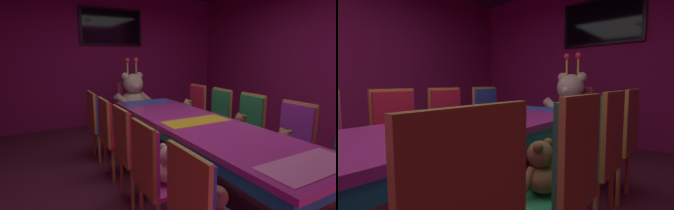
{
  "view_description": "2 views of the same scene",
  "coord_description": "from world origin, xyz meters",
  "views": [
    {
      "loc": [
        -1.64,
        -2.3,
        1.49
      ],
      "look_at": [
        -0.11,
        0.46,
        0.86
      ],
      "focal_mm": 27.25,
      "sensor_mm": 36.0,
      "label": 1
    },
    {
      "loc": [
        1.33,
        -1.02,
        1.04
      ],
      "look_at": [
        -0.17,
        0.8,
        0.82
      ],
      "focal_mm": 25.29,
      "sensor_mm": 36.0,
      "label": 2
    }
  ],
  "objects": [
    {
      "name": "wall_back",
      "position": [
        0.0,
        3.2,
        1.4
      ],
      "size": [
        5.2,
        0.12,
        2.8
      ],
      "primitive_type": "cube",
      "color": "#8C1959",
      "rests_on": "ground_plane"
    },
    {
      "name": "banquet_table",
      "position": [
        0.0,
        0.0,
        0.66
      ],
      "size": [
        0.9,
        3.15,
        0.75
      ],
      "color": "#B22D8C",
      "rests_on": "ground_plane"
    },
    {
      "name": "chair_left_2",
      "position": [
        -0.81,
        0.01,
        0.6
      ],
      "size": [
        0.42,
        0.41,
        0.98
      ],
      "color": "red",
      "rests_on": "ground_plane"
    },
    {
      "name": "teddy_left_2",
      "position": [
        -0.66,
        0.01,
        0.6
      ],
      "size": [
        0.27,
        0.34,
        0.32
      ],
      "color": "tan",
      "rests_on": "chair_left_2"
    },
    {
      "name": "chair_left_3",
      "position": [
        -0.82,
        0.6,
        0.6
      ],
      "size": [
        0.42,
        0.41,
        0.98
      ],
      "color": "red",
      "rests_on": "ground_plane"
    },
    {
      "name": "teddy_left_3",
      "position": [
        -0.68,
        0.6,
        0.58
      ],
      "size": [
        0.22,
        0.29,
        0.27
      ],
      "color": "beige",
      "rests_on": "chair_left_3"
    },
    {
      "name": "chair_left_4",
      "position": [
        -0.82,
        1.24,
        0.6
      ],
      "size": [
        0.42,
        0.41,
        0.98
      ],
      "color": "#2D47B2",
      "rests_on": "ground_plane"
    },
    {
      "name": "teddy_left_4",
      "position": [
        -0.68,
        1.24,
        0.58
      ],
      "size": [
        0.24,
        0.31,
        0.29
      ],
      "color": "olive",
      "rests_on": "chair_left_4"
    },
    {
      "name": "chair_right_2",
      "position": [
        0.84,
        0.03,
        0.6
      ],
      "size": [
        0.42,
        0.41,
        0.98
      ],
      "rotation": [
        0.0,
        0.0,
        3.14
      ],
      "color": "#268C4C",
      "rests_on": "ground_plane"
    },
    {
      "name": "teddy_right_2",
      "position": [
        0.7,
        0.03,
        0.58
      ],
      "size": [
        0.23,
        0.3,
        0.29
      ],
      "rotation": [
        0.0,
        0.0,
        3.14
      ],
      "color": "brown",
      "rests_on": "chair_right_2"
    },
    {
      "name": "chair_right_3",
      "position": [
        0.83,
        0.62,
        0.6
      ],
      "size": [
        0.42,
        0.41,
        0.98
      ],
      "rotation": [
        0.0,
        0.0,
        3.14
      ],
      "color": "#268C4C",
      "rests_on": "ground_plane"
    },
    {
      "name": "chair_right_4",
      "position": [
        0.81,
        1.21,
        0.6
      ],
      "size": [
        0.42,
        0.41,
        0.98
      ],
      "rotation": [
        0.0,
        0.0,
        3.14
      ],
      "color": "red",
      "rests_on": "ground_plane"
    },
    {
      "name": "teddy_right_4",
      "position": [
        0.67,
        1.21,
        0.58
      ],
      "size": [
        0.24,
        0.31,
        0.29
      ],
      "rotation": [
        0.0,
        0.0,
        3.14
      ],
      "color": "tan",
      "rests_on": "chair_right_4"
    },
    {
      "name": "throne_chair",
      "position": [
        0.0,
        2.12,
        0.6
      ],
      "size": [
        0.41,
        0.42,
        0.98
      ],
      "rotation": [
        0.0,
        0.0,
        -1.57
      ],
      "color": "#CC338C",
      "rests_on": "ground_plane"
    },
    {
      "name": "king_teddy_bear",
      "position": [
        0.0,
        1.94,
        0.77
      ],
      "size": [
        0.76,
        0.59,
        0.98
      ],
      "rotation": [
        0.0,
        0.0,
        -1.57
      ],
      "color": "beige",
      "rests_on": "throne_chair"
    },
    {
      "name": "wall_tv",
      "position": [
        0.0,
        3.11,
        2.05
      ],
      "size": [
        1.3,
        0.06,
        0.75
      ],
      "color": "black"
    }
  ]
}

